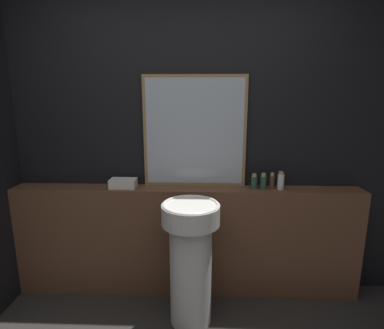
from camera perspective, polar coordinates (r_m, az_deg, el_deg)
wall_back at (r=2.47m, az=-0.96°, el=3.86°), size 8.00×0.06×2.50m
vanity_counter at (r=2.58m, az=-1.05°, el=-14.28°), size 2.81×0.21×0.91m
pedestal_sink at (r=2.23m, az=-0.25°, el=-17.23°), size 0.41×0.41×0.92m
mirror at (r=2.40m, az=0.52°, el=6.23°), size 0.82×0.03×0.89m
towel_stack at (r=2.48m, az=-12.98°, el=-3.49°), size 0.21×0.13×0.07m
shampoo_bottle at (r=2.43m, az=11.73°, el=-3.27°), size 0.05×0.05×0.12m
conditioner_bottle at (r=2.44m, az=13.42°, el=-3.22°), size 0.05×0.05×0.13m
lotion_bottle at (r=2.45m, az=14.97°, el=-3.17°), size 0.04×0.04×0.13m
body_wash_bottle at (r=2.47m, az=16.54°, el=-3.04°), size 0.05×0.05×0.14m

